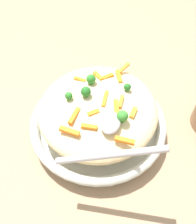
# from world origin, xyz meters

# --- Properties ---
(ground_plane) EXTENTS (2.40, 2.40, 0.00)m
(ground_plane) POSITION_xyz_m (0.00, 0.00, 0.00)
(ground_plane) COLOR #9E7F60
(serving_bowl) EXTENTS (0.33, 0.33, 0.05)m
(serving_bowl) POSITION_xyz_m (0.00, 0.00, 0.03)
(serving_bowl) COLOR silver
(serving_bowl) RESTS_ON ground_plane
(pasta_mound) EXTENTS (0.28, 0.27, 0.08)m
(pasta_mound) POSITION_xyz_m (0.00, 0.00, 0.08)
(pasta_mound) COLOR beige
(pasta_mound) RESTS_ON serving_bowl
(carrot_piece_0) EXTENTS (0.04, 0.02, 0.01)m
(carrot_piece_0) POSITION_xyz_m (-0.02, -0.04, 0.12)
(carrot_piece_0) COLOR orange
(carrot_piece_0) RESTS_ON pasta_mound
(carrot_piece_1) EXTENTS (0.04, 0.02, 0.01)m
(carrot_piece_1) POSITION_xyz_m (-0.06, 0.04, 0.12)
(carrot_piece_1) COLOR orange
(carrot_piece_1) RESTS_ON pasta_mound
(carrot_piece_2) EXTENTS (0.01, 0.03, 0.01)m
(carrot_piece_2) POSITION_xyz_m (-0.08, 0.00, 0.12)
(carrot_piece_2) COLOR orange
(carrot_piece_2) RESTS_ON pasta_mound
(carrot_piece_3) EXTENTS (0.04, 0.02, 0.01)m
(carrot_piece_3) POSITION_xyz_m (0.11, -0.04, 0.12)
(carrot_piece_3) COLOR orange
(carrot_piece_3) RESTS_ON pasta_mound
(carrot_piece_4) EXTENTS (0.01, 0.04, 0.01)m
(carrot_piece_4) POSITION_xyz_m (-0.09, -0.07, 0.12)
(carrot_piece_4) COLOR orange
(carrot_piece_4) RESTS_ON pasta_mound
(carrot_piece_5) EXTENTS (0.03, 0.03, 0.01)m
(carrot_piece_5) POSITION_xyz_m (0.07, -0.01, 0.12)
(carrot_piece_5) COLOR orange
(carrot_piece_5) RESTS_ON pasta_mound
(carrot_piece_6) EXTENTS (0.04, 0.02, 0.01)m
(carrot_piece_6) POSITION_xyz_m (0.08, -0.03, 0.12)
(carrot_piece_6) COLOR orange
(carrot_piece_6) RESTS_ON pasta_mound
(carrot_piece_7) EXTENTS (0.03, 0.01, 0.01)m
(carrot_piece_7) POSITION_xyz_m (0.00, -0.05, 0.12)
(carrot_piece_7) COLOR orange
(carrot_piece_7) RESTS_ON pasta_mound
(carrot_piece_8) EXTENTS (0.02, 0.03, 0.01)m
(carrot_piece_8) POSITION_xyz_m (-0.04, -0.00, 0.12)
(carrot_piece_8) COLOR orange
(carrot_piece_8) RESTS_ON pasta_mound
(carrot_piece_9) EXTENTS (0.02, 0.04, 0.01)m
(carrot_piece_9) POSITION_xyz_m (-0.10, 0.04, 0.12)
(carrot_piece_9) COLOR orange
(carrot_piece_9) RESTS_ON pasta_mound
(carrot_piece_10) EXTENTS (0.03, 0.03, 0.01)m
(carrot_piece_10) POSITION_xyz_m (0.07, 0.02, 0.12)
(carrot_piece_10) COLOR orange
(carrot_piece_10) RESTS_ON pasta_mound
(carrot_piece_11) EXTENTS (0.03, 0.01, 0.01)m
(carrot_piece_11) POSITION_xyz_m (-0.02, -0.08, 0.12)
(carrot_piece_11) COLOR orange
(carrot_piece_11) RESTS_ON pasta_mound
(carrot_piece_12) EXTENTS (0.04, 0.01, 0.01)m
(carrot_piece_12) POSITION_xyz_m (0.00, -0.02, 0.12)
(carrot_piece_12) COLOR orange
(carrot_piece_12) RESTS_ON pasta_mound
(carrot_piece_13) EXTENTS (0.01, 0.03, 0.01)m
(carrot_piece_13) POSITION_xyz_m (0.05, 0.05, 0.12)
(carrot_piece_13) COLOR orange
(carrot_piece_13) RESTS_ON pasta_mound
(broccoli_floret_0) EXTENTS (0.02, 0.02, 0.02)m
(broccoli_floret_0) POSITION_xyz_m (-0.00, 0.03, 0.14)
(broccoli_floret_0) COLOR #205B1C
(broccoli_floret_0) RESTS_ON pasta_mound
(broccoli_floret_1) EXTENTS (0.02, 0.02, 0.03)m
(broccoli_floret_1) POSITION_xyz_m (-0.05, -0.06, 0.13)
(broccoli_floret_1) COLOR #377928
(broccoli_floret_1) RESTS_ON pasta_mound
(broccoli_floret_2) EXTENTS (0.02, 0.02, 0.02)m
(broccoli_floret_2) POSITION_xyz_m (0.04, -0.06, 0.13)
(broccoli_floret_2) COLOR #205B1C
(broccoli_floret_2) RESTS_ON pasta_mound
(broccoli_floret_3) EXTENTS (0.02, 0.02, 0.02)m
(broccoli_floret_3) POSITION_xyz_m (0.04, 0.03, 0.13)
(broccoli_floret_3) COLOR #296820
(broccoli_floret_3) RESTS_ON pasta_mound
(broccoli_floret_4) EXTENTS (0.02, 0.02, 0.02)m
(broccoli_floret_4) POSITION_xyz_m (-0.01, 0.06, 0.13)
(broccoli_floret_4) COLOR #296820
(broccoli_floret_4) RESTS_ON pasta_mound
(serving_spoon) EXTENTS (0.14, 0.19, 0.08)m
(serving_spoon) POSITION_xyz_m (-0.10, -0.05, 0.14)
(serving_spoon) COLOR #B7B7BC
(serving_spoon) RESTS_ON pasta_mound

